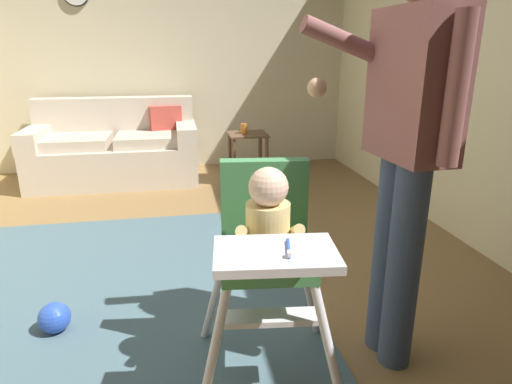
{
  "coord_description": "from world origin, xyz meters",
  "views": [
    {
      "loc": [
        0.15,
        -2.33,
        1.34
      ],
      "look_at": [
        0.47,
        -0.6,
        0.77
      ],
      "focal_mm": 30.72,
      "sensor_mm": 36.0,
      "label": 1
    }
  ],
  "objects_px": {
    "toy_ball": "(54,318)",
    "side_table": "(248,146)",
    "sippy_cup": "(244,129)",
    "adult_standing": "(406,152)",
    "high_chair": "(267,236)",
    "couch": "(116,150)"
  },
  "relations": [
    {
      "from": "adult_standing",
      "to": "toy_ball",
      "type": "bearing_deg",
      "value": -19.85
    },
    {
      "from": "adult_standing",
      "to": "side_table",
      "type": "height_order",
      "value": "adult_standing"
    },
    {
      "from": "couch",
      "to": "adult_standing",
      "type": "distance_m",
      "value": 3.63
    },
    {
      "from": "high_chair",
      "to": "sippy_cup",
      "type": "distance_m",
      "value": 2.98
    },
    {
      "from": "adult_standing",
      "to": "side_table",
      "type": "distance_m",
      "value": 2.98
    },
    {
      "from": "adult_standing",
      "to": "side_table",
      "type": "bearing_deg",
      "value": -90.45
    },
    {
      "from": "couch",
      "to": "high_chair",
      "type": "height_order",
      "value": "high_chair"
    },
    {
      "from": "toy_ball",
      "to": "sippy_cup",
      "type": "distance_m",
      "value": 2.85
    },
    {
      "from": "adult_standing",
      "to": "sippy_cup",
      "type": "relative_size",
      "value": 16.82
    },
    {
      "from": "high_chair",
      "to": "side_table",
      "type": "distance_m",
      "value": 2.99
    },
    {
      "from": "toy_ball",
      "to": "side_table",
      "type": "height_order",
      "value": "side_table"
    },
    {
      "from": "adult_standing",
      "to": "sippy_cup",
      "type": "distance_m",
      "value": 2.95
    },
    {
      "from": "sippy_cup",
      "to": "toy_ball",
      "type": "bearing_deg",
      "value": -118.82
    },
    {
      "from": "couch",
      "to": "toy_ball",
      "type": "height_order",
      "value": "couch"
    },
    {
      "from": "high_chair",
      "to": "toy_ball",
      "type": "distance_m",
      "value": 1.23
    },
    {
      "from": "adult_standing",
      "to": "high_chair",
      "type": "bearing_deg",
      "value": -0.22
    },
    {
      "from": "adult_standing",
      "to": "side_table",
      "type": "xyz_separation_m",
      "value": [
        -0.16,
        2.92,
        -0.57
      ]
    },
    {
      "from": "adult_standing",
      "to": "sippy_cup",
      "type": "bearing_deg",
      "value": -89.75
    },
    {
      "from": "high_chair",
      "to": "sippy_cup",
      "type": "height_order",
      "value": "high_chair"
    },
    {
      "from": "side_table",
      "to": "toy_ball",
      "type": "bearing_deg",
      "value": -119.45
    },
    {
      "from": "toy_ball",
      "to": "side_table",
      "type": "distance_m",
      "value": 2.85
    },
    {
      "from": "sippy_cup",
      "to": "couch",
      "type": "bearing_deg",
      "value": 167.05
    }
  ]
}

